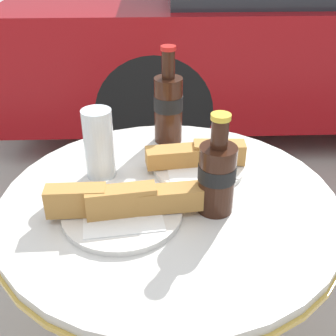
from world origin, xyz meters
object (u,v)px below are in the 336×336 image
object	(u,v)px
cola_bottle_left	(168,106)
drinking_glass	(99,147)
lunch_plate_near	(122,206)
cola_bottle_right	(217,175)
bistro_table	(169,251)
lunch_plate_far	(198,161)

from	to	relation	value
cola_bottle_left	drinking_glass	bearing A→B (deg)	-133.59
drinking_glass	cola_bottle_left	bearing A→B (deg)	46.41
cola_bottle_left	lunch_plate_near	distance (m)	0.35
cola_bottle_right	drinking_glass	bearing A→B (deg)	149.82
cola_bottle_right	drinking_glass	world-z (taller)	cola_bottle_right
bistro_table	lunch_plate_near	bearing A→B (deg)	-146.13
cola_bottle_left	drinking_glass	xyz separation A→B (m)	(-0.16, -0.17, -0.02)
cola_bottle_left	cola_bottle_right	bearing A→B (deg)	-75.10
cola_bottle_left	lunch_plate_far	world-z (taller)	cola_bottle_left
drinking_glass	lunch_plate_far	xyz separation A→B (m)	(0.22, 0.02, -0.05)
bistro_table	lunch_plate_far	distance (m)	0.22
lunch_plate_near	lunch_plate_far	world-z (taller)	lunch_plate_near
cola_bottle_left	cola_bottle_right	world-z (taller)	cola_bottle_left
bistro_table	cola_bottle_left	bearing A→B (deg)	87.93
bistro_table	drinking_glass	distance (m)	0.28
cola_bottle_right	lunch_plate_near	size ratio (longest dim) A/B	0.69
drinking_glass	lunch_plate_near	xyz separation A→B (m)	(0.06, -0.16, -0.05)
bistro_table	lunch_plate_far	world-z (taller)	lunch_plate_far
bistro_table	cola_bottle_left	xyz separation A→B (m)	(0.01, 0.26, 0.25)
bistro_table	cola_bottle_right	size ratio (longest dim) A/B	3.47
lunch_plate_far	cola_bottle_right	bearing A→B (deg)	-83.35
drinking_glass	lunch_plate_far	bearing A→B (deg)	5.24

